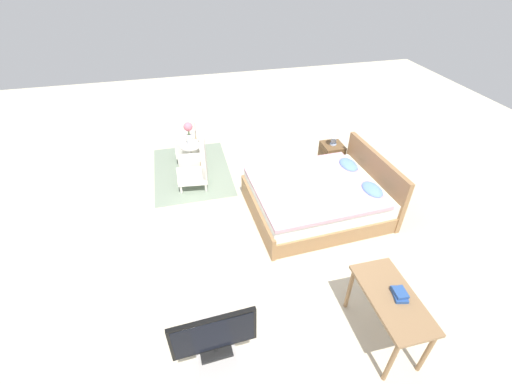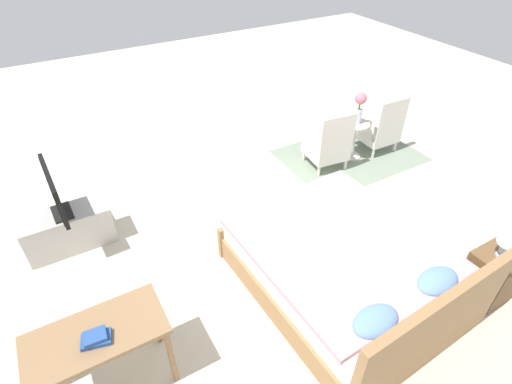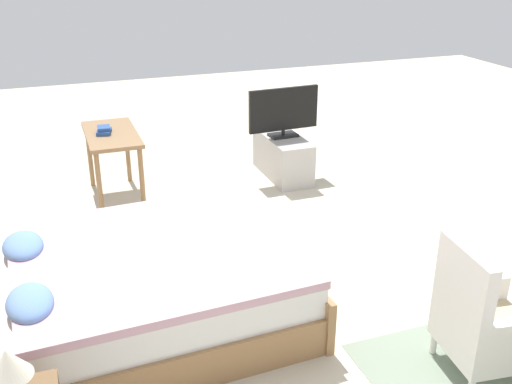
% 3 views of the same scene
% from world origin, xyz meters
% --- Properties ---
extents(ground_plane, '(16.00, 16.00, 0.00)m').
position_xyz_m(ground_plane, '(0.00, 0.00, 0.00)').
color(ground_plane, beige).
extents(bed, '(1.86, 2.26, 0.96)m').
position_xyz_m(bed, '(-0.14, 1.09, 0.30)').
color(bed, '#997047').
rests_on(bed, ground_plane).
extents(armchair_by_window_right, '(0.60, 0.60, 0.92)m').
position_xyz_m(armchair_by_window_right, '(-1.43, -0.87, 0.38)').
color(armchair_by_window_right, white).
rests_on(armchair_by_window_right, floor_rug).
extents(table_lamp, '(0.22, 0.22, 0.33)m').
position_xyz_m(table_lamp, '(-1.40, 1.87, 0.76)').
color(table_lamp, '#9EADC6').
rests_on(table_lamp, nightstand).
extents(tv_stand, '(0.96, 0.40, 0.49)m').
position_xyz_m(tv_stand, '(2.22, -1.01, 0.24)').
color(tv_stand, '#B7B2AD').
rests_on(tv_stand, ground_plane).
extents(tv_flatscreen, '(0.22, 0.84, 0.57)m').
position_xyz_m(tv_flatscreen, '(2.22, -1.01, 0.78)').
color(tv_flatscreen, black).
rests_on(tv_flatscreen, tv_stand).
extents(vanity_desk, '(1.04, 0.52, 0.74)m').
position_xyz_m(vanity_desk, '(2.21, 0.93, 0.63)').
color(vanity_desk, '#8E6B47').
rests_on(vanity_desk, ground_plane).
extents(book_stack, '(0.24, 0.18, 0.07)m').
position_xyz_m(book_stack, '(2.21, 1.00, 0.78)').
color(book_stack, '#284C8E').
rests_on(book_stack, vanity_desk).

